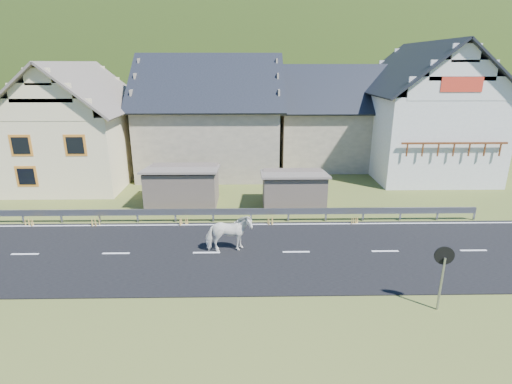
{
  "coord_description": "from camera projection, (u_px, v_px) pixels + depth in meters",
  "views": [
    {
      "loc": [
        1.91,
        -16.05,
        8.11
      ],
      "look_at": [
        2.24,
        1.8,
        2.28
      ],
      "focal_mm": 28.0,
      "sensor_mm": 36.0,
      "label": 1
    }
  ],
  "objects": [
    {
      "name": "mountain",
      "position": [
        255.0,
        122.0,
        195.11
      ],
      "size": [
        440.0,
        280.0,
        260.0
      ],
      "primitive_type": "ellipsoid",
      "color": "black",
      "rests_on": "ground"
    },
    {
      "name": "house_stone_b",
      "position": [
        335.0,
        112.0,
        32.74
      ],
      "size": [
        9.8,
        8.8,
        8.1
      ],
      "color": "tan",
      "rests_on": "ground"
    },
    {
      "name": "horse",
      "position": [
        229.0,
        234.0,
        17.6
      ],
      "size": [
        1.25,
        2.15,
        1.7
      ],
      "primitive_type": "imported",
      "rotation": [
        0.0,
        0.0,
        1.74
      ],
      "color": "white",
      "rests_on": "road"
    },
    {
      "name": "ground",
      "position": [
        206.0,
        253.0,
        17.74
      ],
      "size": [
        160.0,
        160.0,
        0.0
      ],
      "primitive_type": "plane",
      "color": "#3E4E1D",
      "rests_on": "ground"
    },
    {
      "name": "guardrail",
      "position": [
        213.0,
        212.0,
        21.06
      ],
      "size": [
        28.1,
        0.09,
        0.75
      ],
      "color": "#93969B",
      "rests_on": "ground"
    },
    {
      "name": "shed_left",
      "position": [
        183.0,
        187.0,
        23.54
      ],
      "size": [
        4.3,
        3.3,
        2.4
      ],
      "primitive_type": "cube",
      "color": "#6B5C50",
      "rests_on": "ground"
    },
    {
      "name": "road",
      "position": [
        206.0,
        253.0,
        17.73
      ],
      "size": [
        60.0,
        7.0,
        0.04
      ],
      "primitive_type": "cube",
      "color": "black",
      "rests_on": "ground"
    },
    {
      "name": "conifer_patch",
      "position": [
        59.0,
        69.0,
        119.47
      ],
      "size": [
        76.0,
        50.0,
        28.0
      ],
      "primitive_type": "ellipsoid",
      "color": "black",
      "rests_on": "ground"
    },
    {
      "name": "house_cream",
      "position": [
        77.0,
        119.0,
        27.62
      ],
      "size": [
        7.8,
        9.8,
        8.3
      ],
      "color": "beige",
      "rests_on": "ground"
    },
    {
      "name": "lane_markings",
      "position": [
        206.0,
        253.0,
        17.72
      ],
      "size": [
        60.0,
        6.6,
        0.01
      ],
      "primitive_type": "cube",
      "color": "silver",
      "rests_on": "road"
    },
    {
      "name": "shed_right",
      "position": [
        293.0,
        190.0,
        23.21
      ],
      "size": [
        3.8,
        2.9,
        2.2
      ],
      "primitive_type": "cube",
      "color": "#6B5C50",
      "rests_on": "ground"
    },
    {
      "name": "house_stone_a",
      "position": [
        211.0,
        110.0,
        30.54
      ],
      "size": [
        10.8,
        9.8,
        8.9
      ],
      "color": "tan",
      "rests_on": "ground"
    },
    {
      "name": "house_white",
      "position": [
        424.0,
        105.0,
        29.73
      ],
      "size": [
        8.8,
        10.8,
        9.7
      ],
      "color": "silver",
      "rests_on": "ground"
    },
    {
      "name": "traffic_mirror",
      "position": [
        443.0,
        264.0,
        13.26
      ],
      "size": [
        0.65,
        0.21,
        2.34
      ],
      "rotation": [
        0.0,
        0.0,
        -0.15
      ],
      "color": "#93969B",
      "rests_on": "ground"
    }
  ]
}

